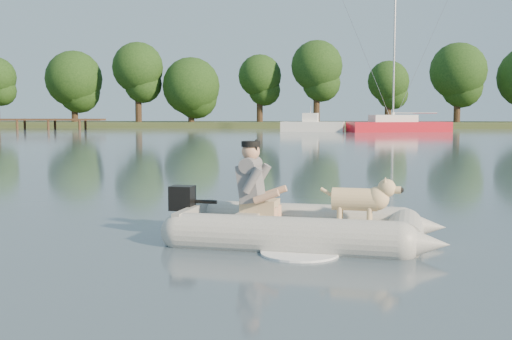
{
  "coord_description": "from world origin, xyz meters",
  "views": [
    {
      "loc": [
        0.44,
        -8.57,
        1.68
      ],
      "look_at": [
        -0.03,
        1.64,
        0.75
      ],
      "focal_mm": 45.0,
      "sensor_mm": 36.0,
      "label": 1
    }
  ],
  "objects_px": {
    "dock": "(11,124)",
    "man": "(252,180)",
    "dinghy": "(304,196)",
    "dog": "(355,203)",
    "sailboat": "(398,126)",
    "motorboat": "(313,119)"
  },
  "relations": [
    {
      "from": "dock",
      "to": "man",
      "type": "height_order",
      "value": "man"
    },
    {
      "from": "sailboat",
      "to": "dinghy",
      "type": "bearing_deg",
      "value": -113.09
    },
    {
      "from": "dinghy",
      "to": "motorboat",
      "type": "xyz_separation_m",
      "value": [
        2.08,
        47.02,
        0.47
      ]
    },
    {
      "from": "man",
      "to": "motorboat",
      "type": "relative_size",
      "value": 0.2
    },
    {
      "from": "dinghy",
      "to": "dog",
      "type": "height_order",
      "value": "dinghy"
    },
    {
      "from": "motorboat",
      "to": "man",
      "type": "bearing_deg",
      "value": -83.01
    },
    {
      "from": "man",
      "to": "dinghy",
      "type": "bearing_deg",
      "value": -4.24
    },
    {
      "from": "dog",
      "to": "dinghy",
      "type": "bearing_deg",
      "value": -175.43
    },
    {
      "from": "man",
      "to": "dog",
      "type": "xyz_separation_m",
      "value": [
        1.32,
        -0.26,
        -0.26
      ]
    },
    {
      "from": "dinghy",
      "to": "sailboat",
      "type": "height_order",
      "value": "sailboat"
    },
    {
      "from": "dog",
      "to": "motorboat",
      "type": "height_order",
      "value": "motorboat"
    },
    {
      "from": "dock",
      "to": "man",
      "type": "bearing_deg",
      "value": -63.51
    },
    {
      "from": "motorboat",
      "to": "sailboat",
      "type": "height_order",
      "value": "sailboat"
    },
    {
      "from": "dog",
      "to": "sailboat",
      "type": "bearing_deg",
      "value": 90.9
    },
    {
      "from": "motorboat",
      "to": "sailboat",
      "type": "distance_m",
      "value": 7.17
    },
    {
      "from": "dog",
      "to": "sailboat",
      "type": "xyz_separation_m",
      "value": [
        8.57,
        46.59,
        -0.0
      ]
    },
    {
      "from": "dock",
      "to": "dinghy",
      "type": "xyz_separation_m",
      "value": [
        26.68,
        -52.37,
        0.07
      ]
    },
    {
      "from": "dog",
      "to": "sailboat",
      "type": "relative_size",
      "value": 0.08
    },
    {
      "from": "dock",
      "to": "motorboat",
      "type": "bearing_deg",
      "value": -10.53
    },
    {
      "from": "dock",
      "to": "dinghy",
      "type": "height_order",
      "value": "dinghy"
    },
    {
      "from": "dock",
      "to": "sailboat",
      "type": "relative_size",
      "value": 1.54
    },
    {
      "from": "dog",
      "to": "sailboat",
      "type": "height_order",
      "value": "sailboat"
    }
  ]
}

